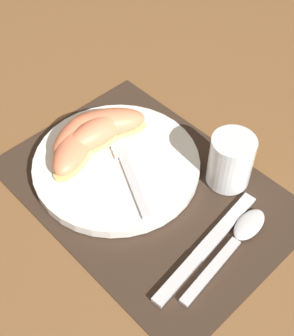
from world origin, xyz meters
name	(u,v)px	position (x,y,z in m)	size (l,w,h in m)	color
ground_plane	(147,190)	(0.00, 0.00, 0.00)	(3.00, 3.00, 0.00)	brown
placemat	(147,189)	(0.00, 0.00, 0.00)	(0.44, 0.31, 0.00)	#38281E
plate	(117,164)	(-0.07, -0.01, 0.01)	(0.27, 0.27, 0.02)	white
juice_glass	(230,163)	(0.07, 0.10, 0.04)	(0.07, 0.07, 0.09)	silver
knife	(205,248)	(0.13, -0.02, 0.01)	(0.04, 0.23, 0.01)	silver
spoon	(239,236)	(0.15, 0.03, 0.01)	(0.04, 0.19, 0.01)	silver
fork	(125,160)	(-0.06, 0.00, 0.02)	(0.19, 0.10, 0.00)	silver
citrus_wedge_0	(106,124)	(-0.12, 0.02, 0.04)	(0.12, 0.14, 0.04)	#F4DB84
citrus_wedge_1	(98,133)	(-0.12, 0.00, 0.04)	(0.06, 0.12, 0.04)	#F4DB84
citrus_wedge_2	(75,136)	(-0.14, -0.03, 0.04)	(0.08, 0.12, 0.04)	#F4DB84
citrus_wedge_3	(74,148)	(-0.12, -0.04, 0.04)	(0.11, 0.14, 0.04)	#F4DB84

